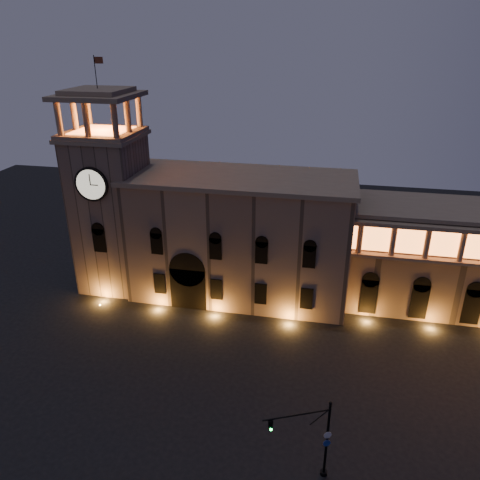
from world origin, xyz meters
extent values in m
plane|color=black|center=(0.00, 0.00, 0.00)|extent=(160.00, 160.00, 0.00)
cube|color=#785F4F|center=(-2.00, 22.00, 8.50)|extent=(30.00, 12.00, 17.00)
cube|color=#86725C|center=(-2.00, 22.00, 17.30)|extent=(30.80, 12.80, 0.60)
cube|color=black|center=(-8.00, 16.60, 3.00)|extent=(5.00, 1.40, 6.00)
cylinder|color=black|center=(-8.00, 16.60, 6.00)|extent=(5.00, 1.40, 5.00)
cube|color=orange|center=(-8.00, 16.40, 2.80)|extent=(4.20, 0.20, 5.00)
cube|color=#785F4F|center=(-20.50, 21.00, 11.00)|extent=(9.00, 9.00, 22.00)
cube|color=#86725C|center=(-20.50, 21.00, 22.25)|extent=(9.80, 9.80, 0.50)
cylinder|color=black|center=(-20.50, 16.32, 17.00)|extent=(4.60, 0.35, 4.60)
cylinder|color=beige|center=(-20.50, 16.18, 17.00)|extent=(4.00, 0.12, 4.00)
cube|color=#86725C|center=(-20.50, 21.00, 22.75)|extent=(9.40, 9.40, 0.50)
cube|color=orange|center=(-20.50, 21.00, 23.05)|extent=(6.80, 6.80, 0.15)
cylinder|color=#86725C|center=(-24.30, 17.20, 25.10)|extent=(0.76, 0.76, 4.20)
cylinder|color=#86725C|center=(-20.50, 17.20, 25.10)|extent=(0.76, 0.76, 4.20)
cylinder|color=#86725C|center=(-16.70, 17.20, 25.10)|extent=(0.76, 0.76, 4.20)
cylinder|color=#86725C|center=(-24.30, 24.80, 25.10)|extent=(0.76, 0.76, 4.20)
cylinder|color=#86725C|center=(-20.50, 24.80, 25.10)|extent=(0.76, 0.76, 4.20)
cylinder|color=#86725C|center=(-16.70, 24.80, 25.10)|extent=(0.76, 0.76, 4.20)
cylinder|color=#86725C|center=(-24.30, 21.00, 25.10)|extent=(0.76, 0.76, 4.20)
cylinder|color=#86725C|center=(-16.70, 21.00, 25.10)|extent=(0.76, 0.76, 4.20)
cube|color=#86725C|center=(-20.50, 21.00, 27.50)|extent=(9.80, 9.80, 0.60)
cube|color=#86725C|center=(-20.50, 21.00, 28.10)|extent=(7.50, 7.50, 0.60)
cylinder|color=black|center=(-20.50, 21.00, 30.40)|extent=(0.10, 0.10, 4.00)
plane|color=brown|center=(-19.90, 21.00, 31.80)|extent=(1.20, 0.00, 1.20)
cylinder|color=#86725C|center=(14.00, 18.50, 11.50)|extent=(0.70, 0.70, 4.00)
cylinder|color=#86725C|center=(18.00, 18.50, 11.50)|extent=(0.70, 0.70, 4.00)
cylinder|color=#86725C|center=(22.00, 18.50, 11.50)|extent=(0.70, 0.70, 4.00)
cylinder|color=#86725C|center=(26.00, 18.50, 11.50)|extent=(0.70, 0.70, 4.00)
cylinder|color=black|center=(11.29, -7.27, 3.93)|extent=(0.22, 0.22, 7.86)
cylinder|color=black|center=(11.29, -7.27, 0.17)|extent=(0.63, 0.63, 0.34)
sphere|color=black|center=(11.29, -7.27, 7.97)|extent=(0.31, 0.31, 0.31)
cylinder|color=black|center=(8.72, -8.39, 7.30)|extent=(5.20, 2.37, 0.13)
cube|color=black|center=(6.77, -9.25, 6.74)|extent=(0.43, 0.42, 0.95)
cylinder|color=#0CE53F|center=(6.84, -9.41, 6.42)|extent=(0.22, 0.16, 0.20)
cylinder|color=silver|center=(11.31, -7.44, 4.71)|extent=(0.64, 0.31, 0.67)
cylinder|color=navy|center=(11.31, -7.44, 3.82)|extent=(0.64, 0.31, 0.67)
camera|label=1|loc=(9.91, -36.85, 34.94)|focal=35.00mm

